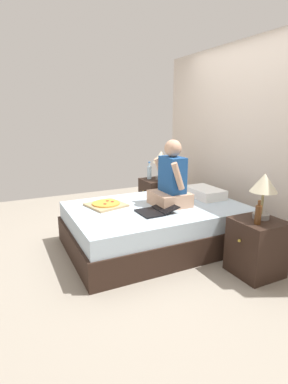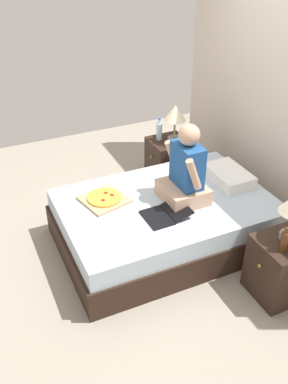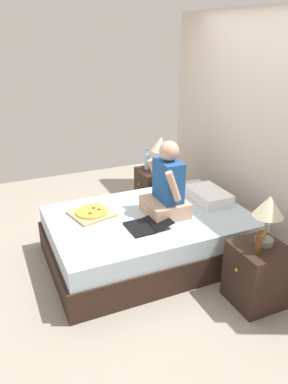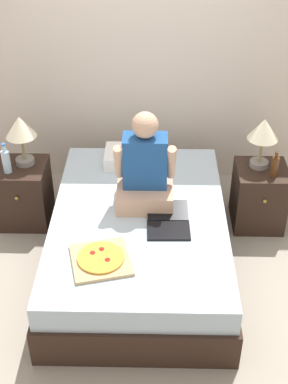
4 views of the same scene
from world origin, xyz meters
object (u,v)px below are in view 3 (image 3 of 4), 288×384
object	(u,v)px
nightstand_left	(155,190)
laptop	(146,225)
beer_bottle	(259,243)
pizza_box	(92,213)
nightstand_right	(257,274)
bed	(149,236)
lamp_on_right_nightstand	(268,210)
water_bottle	(147,161)
lamp_on_left_nightstand	(161,146)
person_seated	(167,188)

from	to	relation	value
nightstand_left	laptop	bearing A→B (deg)	-29.23
beer_bottle	pizza_box	bearing A→B (deg)	-143.38
nightstand_right	beer_bottle	xyz separation A→B (m)	(0.07, -0.10, 0.38)
beer_bottle	nightstand_left	bearing A→B (deg)	177.35
bed	lamp_on_right_nightstand	size ratio (longest dim) A/B	4.63
bed	water_bottle	distance (m)	1.30
lamp_on_left_nightstand	laptop	bearing A→B (deg)	-31.74
person_seated	pizza_box	world-z (taller)	person_seated
beer_bottle	laptop	world-z (taller)	beer_bottle
bed	beer_bottle	world-z (taller)	beer_bottle
lamp_on_left_nightstand	pizza_box	xyz separation A→B (m)	(0.76, -1.17, -0.37)
lamp_on_left_nightstand	person_seated	bearing A→B (deg)	-23.03
bed	person_seated	size ratio (longest dim) A/B	2.67
bed	nightstand_right	world-z (taller)	nightstand_right
water_bottle	nightstand_right	xyz separation A→B (m)	(2.17, 0.09, -0.40)
lamp_on_right_nightstand	beer_bottle	size ratio (longest dim) A/B	1.96
lamp_on_left_nightstand	person_seated	size ratio (longest dim) A/B	0.58
lamp_on_right_nightstand	nightstand_right	bearing A→B (deg)	-59.07
nightstand_right	water_bottle	bearing A→B (deg)	-177.63
lamp_on_right_nightstand	laptop	xyz separation A→B (m)	(-0.79, -0.76, -0.37)
laptop	lamp_on_left_nightstand	bearing A→B (deg)	148.26
nightstand_left	pizza_box	xyz separation A→B (m)	(0.80, -1.12, 0.24)
lamp_on_right_nightstand	pizza_box	size ratio (longest dim) A/B	0.93
lamp_on_right_nightstand	pizza_box	distance (m)	1.76
water_bottle	person_seated	size ratio (longest dim) A/B	0.35
lamp_on_right_nightstand	laptop	bearing A→B (deg)	-136.07
bed	water_bottle	bearing A→B (deg)	156.80
bed	nightstand_left	size ratio (longest dim) A/B	3.66
laptop	pizza_box	xyz separation A→B (m)	(-0.48, -0.40, -0.00)
bed	nightstand_right	distance (m)	1.19
lamp_on_right_nightstand	beer_bottle	bearing A→B (deg)	-56.31
person_seated	laptop	world-z (taller)	person_seated
lamp_on_left_nightstand	nightstand_right	world-z (taller)	lamp_on_left_nightstand
water_bottle	bed	bearing A→B (deg)	-23.20
water_bottle	laptop	world-z (taller)	water_bottle
water_bottle	pizza_box	xyz separation A→B (m)	(0.88, -1.03, -0.16)
water_bottle	nightstand_right	size ratio (longest dim) A/B	0.49
water_bottle	laptop	xyz separation A→B (m)	(1.35, -0.62, -0.16)
lamp_on_left_nightstand	nightstand_right	distance (m)	2.14
lamp_on_left_nightstand	pizza_box	distance (m)	1.44
bed	beer_bottle	bearing A→B (deg)	22.95
nightstand_right	person_seated	size ratio (longest dim) A/B	0.73
water_bottle	laptop	bearing A→B (deg)	-24.70
water_bottle	lamp_on_left_nightstand	bearing A→B (deg)	49.40
nightstand_right	lamp_on_right_nightstand	xyz separation A→B (m)	(-0.03, 0.05, 0.61)
person_seated	pizza_box	size ratio (longest dim) A/B	1.61
water_bottle	nightstand_right	bearing A→B (deg)	2.37
nightstand_right	laptop	size ratio (longest dim) A/B	1.35
person_seated	lamp_on_left_nightstand	bearing A→B (deg)	156.97
beer_bottle	lamp_on_left_nightstand	bearing A→B (deg)	175.96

